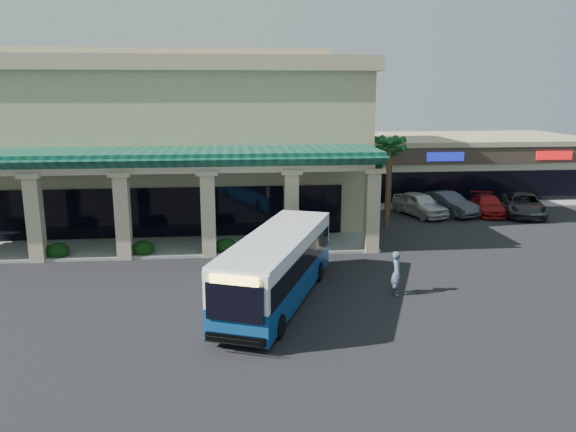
{
  "coord_description": "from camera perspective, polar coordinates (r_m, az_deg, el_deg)",
  "views": [
    {
      "loc": [
        -1.69,
        -24.59,
        8.86
      ],
      "look_at": [
        1.3,
        4.98,
        2.2
      ],
      "focal_mm": 35.0,
      "sensor_mm": 36.0,
      "label": 1
    }
  ],
  "objects": [
    {
      "name": "broadleaf_tree",
      "position": [
        45.01,
        6.08,
        4.31
      ],
      "size": [
        2.6,
        2.6,
        4.81
      ],
      "primitive_type": null,
      "color": "black",
      "rests_on": "ground"
    },
    {
      "name": "arcade",
      "position": [
        32.58,
        -16.84,
        1.45
      ],
      "size": [
        30.0,
        6.2,
        5.7
      ],
      "primitive_type": null,
      "color": "#0B4432",
      "rests_on": "ground"
    },
    {
      "name": "main_building",
      "position": [
        41.2,
        -14.7,
        7.79
      ],
      "size": [
        30.8,
        14.8,
        11.35
      ],
      "primitive_type": null,
      "color": "tan",
      "rests_on": "ground"
    },
    {
      "name": "car_white",
      "position": [
        42.52,
        15.84,
        1.24
      ],
      "size": [
        3.57,
        5.25,
        1.64
      ],
      "primitive_type": "imported",
      "rotation": [
        0.0,
        0.0,
        0.41
      ],
      "color": "#343840",
      "rests_on": "ground"
    },
    {
      "name": "car_red",
      "position": [
        43.56,
        19.64,
        1.07
      ],
      "size": [
        2.84,
        5.03,
        1.37
      ],
      "primitive_type": "imported",
      "rotation": [
        0.0,
        0.0,
        -0.2
      ],
      "color": "maroon",
      "rests_on": "ground"
    },
    {
      "name": "strip_mall",
      "position": [
        52.82,
        16.23,
        5.16
      ],
      "size": [
        22.5,
        12.5,
        4.9
      ],
      "primitive_type": null,
      "color": "beige",
      "rests_on": "ground"
    },
    {
      "name": "transit_bus",
      "position": [
        23.91,
        -1.07,
        -5.36
      ],
      "size": [
        6.16,
        10.73,
        2.95
      ],
      "primitive_type": null,
      "rotation": [
        0.0,
        0.0,
        -0.38
      ],
      "color": "navy",
      "rests_on": "ground"
    },
    {
      "name": "pedestrian",
      "position": [
        25.35,
        10.99,
        -5.7
      ],
      "size": [
        0.59,
        0.79,
        1.97
      ],
      "primitive_type": "imported",
      "rotation": [
        0.0,
        0.0,
        1.4
      ],
      "color": "#415164",
      "rests_on": "ground"
    },
    {
      "name": "palm_1",
      "position": [
        40.62,
        10.31,
        3.99
      ],
      "size": [
        2.4,
        2.4,
        5.8
      ],
      "primitive_type": null,
      "color": "#12441B",
      "rests_on": "ground"
    },
    {
      "name": "car_silver",
      "position": [
        41.62,
        13.23,
        1.19
      ],
      "size": [
        3.42,
        5.34,
        1.69
      ],
      "primitive_type": "imported",
      "rotation": [
        0.0,
        0.0,
        0.31
      ],
      "color": "silver",
      "rests_on": "ground"
    },
    {
      "name": "ground",
      "position": [
        26.19,
        -1.74,
        -7.15
      ],
      "size": [
        110.0,
        110.0,
        0.0
      ],
      "primitive_type": "plane",
      "color": "black"
    },
    {
      "name": "palm_0",
      "position": [
        37.44,
        10.11,
        3.89
      ],
      "size": [
        2.4,
        2.4,
        6.6
      ],
      "primitive_type": null,
      "color": "#12441B",
      "rests_on": "ground"
    },
    {
      "name": "car_gray",
      "position": [
        44.03,
        22.79,
        1.08
      ],
      "size": [
        4.4,
        6.29,
        1.59
      ],
      "primitive_type": "imported",
      "rotation": [
        0.0,
        0.0,
        -0.34
      ],
      "color": "#303035",
      "rests_on": "ground"
    }
  ]
}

